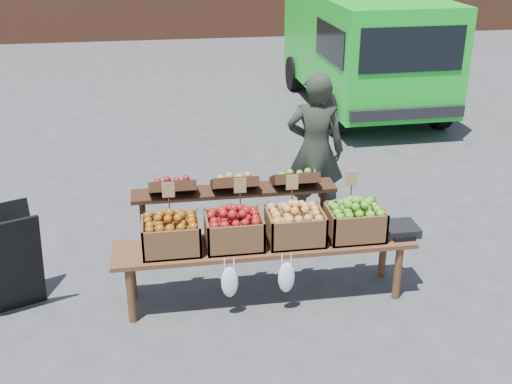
{
  "coord_description": "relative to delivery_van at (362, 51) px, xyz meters",
  "views": [
    {
      "loc": [
        -0.84,
        -5.2,
        3.29
      ],
      "look_at": [
        0.03,
        0.29,
        0.85
      ],
      "focal_mm": 45.0,
      "sensor_mm": 36.0,
      "label": 1
    }
  ],
  "objects": [
    {
      "name": "display_bench",
      "position": [
        -2.77,
        -5.95,
        -0.73
      ],
      "size": [
        2.7,
        0.56,
        0.57
      ],
      "primitive_type": null,
      "color": "#55331D",
      "rests_on": "ground"
    },
    {
      "name": "chalkboard_sign",
      "position": [
        -5.06,
        -5.79,
        -0.53
      ],
      "size": [
        0.72,
        0.56,
        0.97
      ],
      "primitive_type": null,
      "rotation": [
        0.0,
        0.0,
        0.38
      ],
      "color": "black",
      "rests_on": "ground"
    },
    {
      "name": "crate_golden_apples",
      "position": [
        -3.59,
        -5.95,
        -0.3
      ],
      "size": [
        0.5,
        0.4,
        0.28
      ],
      "primitive_type": null,
      "color": "#984819",
      "rests_on": "display_bench"
    },
    {
      "name": "vendor",
      "position": [
        -1.95,
        -4.47,
        -0.14
      ],
      "size": [
        0.73,
        0.59,
        1.74
      ],
      "primitive_type": "imported",
      "rotation": [
        0.0,
        0.0,
        2.84
      ],
      "color": "#252B20",
      "rests_on": "ground"
    },
    {
      "name": "crate_russet_pears",
      "position": [
        -3.04,
        -5.95,
        -0.3
      ],
      "size": [
        0.5,
        0.4,
        0.28
      ],
      "primitive_type": null,
      "color": "maroon",
      "rests_on": "display_bench"
    },
    {
      "name": "crate_red_apples",
      "position": [
        -2.49,
        -5.95,
        -0.3
      ],
      "size": [
        0.5,
        0.4,
        0.28
      ],
      "primitive_type": null,
      "color": "gold",
      "rests_on": "display_bench"
    },
    {
      "name": "ground",
      "position": [
        -2.79,
        -5.74,
        -1.01
      ],
      "size": [
        80.0,
        80.0,
        0.0
      ],
      "primitive_type": "plane",
      "color": "#424245"
    },
    {
      "name": "back_table",
      "position": [
        -2.95,
        -5.23,
        -0.49
      ],
      "size": [
        2.1,
        0.44,
        1.04
      ],
      "primitive_type": null,
      "color": "#311B10",
      "rests_on": "ground"
    },
    {
      "name": "delivery_van",
      "position": [
        0.0,
        0.0,
        0.0
      ],
      "size": [
        2.17,
        4.55,
        2.02
      ],
      "primitive_type": null,
      "rotation": [
        0.0,
        0.0,
        0.02
      ],
      "color": "#13CA26",
      "rests_on": "ground"
    },
    {
      "name": "weighing_scale",
      "position": [
        -1.52,
        -5.95,
        -0.4
      ],
      "size": [
        0.34,
        0.3,
        0.08
      ],
      "primitive_type": "cube",
      "color": "black",
      "rests_on": "display_bench"
    },
    {
      "name": "crate_green_apples",
      "position": [
        -1.94,
        -5.95,
        -0.3
      ],
      "size": [
        0.5,
        0.4,
        0.28
      ],
      "primitive_type": null,
      "color": "#447A28",
      "rests_on": "display_bench"
    }
  ]
}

